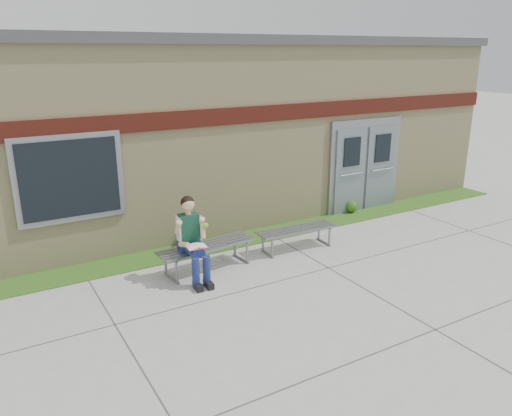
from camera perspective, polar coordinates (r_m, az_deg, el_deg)
ground at (r=8.58m, az=5.06°, el=-9.45°), size 80.00×80.00×0.00m
grass_strip at (r=10.61m, az=-3.06°, el=-3.89°), size 16.00×0.80×0.02m
school_building at (r=13.10m, az=-10.14°, el=9.49°), size 16.20×6.22×4.20m
bench_left at (r=9.24m, az=-5.60°, el=-4.85°), size 1.91×0.70×0.49m
bench_right at (r=10.18m, az=4.67°, el=-2.86°), size 1.72×0.55×0.44m
girl at (r=8.76m, az=-7.31°, el=-3.42°), size 0.54×0.92×1.49m
shrub_mid at (r=10.43m, az=-7.78°, el=-3.31°), size 0.36×0.36×0.36m
shrub_east at (r=12.66m, az=10.83°, el=0.18°), size 0.30×0.30×0.30m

